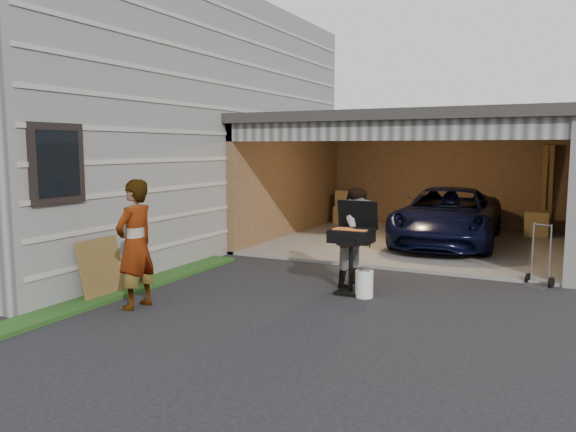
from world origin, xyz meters
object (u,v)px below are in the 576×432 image
object	(u,v)px
plywood_panel	(101,268)
man	(358,237)
bbq_grill	(352,239)
hand_truck	(539,274)
propane_tank	(364,284)
woman	(135,244)
minivan	(448,219)

from	to	relation	value
plywood_panel	man	bearing A→B (deg)	36.34
bbq_grill	hand_truck	bearing A→B (deg)	34.40
propane_tank	woman	bearing A→B (deg)	-144.31
minivan	woman	distance (m)	7.53
bbq_grill	hand_truck	world-z (taller)	bbq_grill
man	plywood_panel	bearing A→B (deg)	139.13
propane_tank	plywood_panel	size ratio (longest dim) A/B	0.45
woman	hand_truck	bearing A→B (deg)	129.53
propane_tank	plywood_panel	distance (m)	3.91
minivan	bbq_grill	distance (m)	4.90
woman	propane_tank	world-z (taller)	woman
man	plywood_panel	distance (m)	3.96
propane_tank	hand_truck	distance (m)	2.98
man	propane_tank	world-z (taller)	man
minivan	propane_tank	xyz separation A→B (m)	(-0.28, -5.01, -0.43)
bbq_grill	plywood_panel	size ratio (longest dim) A/B	1.58
woman	hand_truck	xyz separation A→B (m)	(4.97, 3.81, -0.70)
propane_tank	minivan	bearing A→B (deg)	86.76
minivan	plywood_panel	size ratio (longest dim) A/B	5.06
minivan	propane_tank	world-z (taller)	minivan
hand_truck	propane_tank	bearing A→B (deg)	-117.37
bbq_grill	hand_truck	distance (m)	3.16
woman	man	bearing A→B (deg)	139.05
minivan	man	xyz separation A→B (m)	(-0.60, -4.41, 0.17)
bbq_grill	propane_tank	distance (m)	0.70
bbq_grill	propane_tank	world-z (taller)	bbq_grill
woman	minivan	bearing A→B (deg)	159.00
minivan	hand_truck	xyz separation A→B (m)	(2.02, -3.12, -0.43)
man	woman	bearing A→B (deg)	149.77
plywood_panel	hand_truck	size ratio (longest dim) A/B	0.88
bbq_grill	plywood_panel	bearing A→B (deg)	-149.94
bbq_grill	plywood_panel	xyz separation A→B (m)	(-3.24, -1.88, -0.40)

